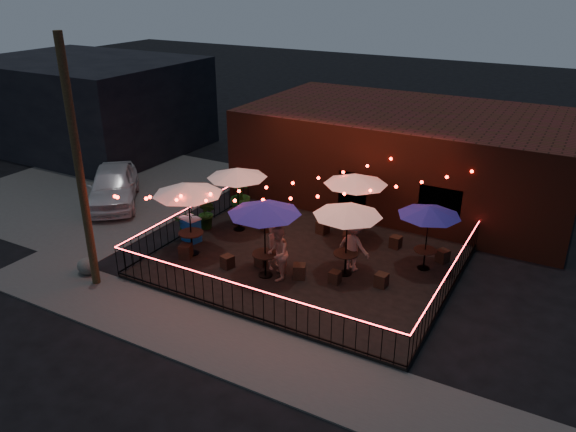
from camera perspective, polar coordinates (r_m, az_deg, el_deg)
name	(u,v)px	position (r m, az deg, el deg)	size (l,w,h in m)	color
ground	(277,289)	(18.38, -1.10, -7.45)	(110.00, 110.00, 0.00)	black
patio	(306,262)	(19.87, 1.81, -4.68)	(10.00, 8.00, 0.15)	black
sidewalk	(219,341)	(16.11, -7.07, -12.52)	(18.00, 2.50, 0.05)	#494643
parking_lot	(103,188)	(28.26, -18.32, 2.74)	(11.00, 12.00, 0.02)	#494643
brick_building	(409,155)	(25.70, 12.20, 6.10)	(14.00, 8.00, 4.00)	#3E1C10
background_building	(87,103)	(35.13, -19.76, 10.73)	(12.00, 9.00, 5.00)	black
utility_pole	(79,169)	(18.16, -20.47, 4.51)	(0.26, 0.26, 8.00)	#322614
fence_front	(243,301)	(16.60, -4.63, -8.56)	(10.00, 0.04, 1.04)	black
fence_left	(192,219)	(22.12, -9.73, -0.28)	(0.04, 8.00, 1.04)	black
fence_right	(449,282)	(18.14, 16.07, -6.50)	(0.04, 8.00, 1.04)	black
festoon_lights	(276,195)	(19.05, -1.21, 2.15)	(10.02, 8.72, 1.32)	#F6150B
cafe_table_0	(188,190)	(19.57, -10.16, 2.64)	(2.58, 2.58, 2.69)	black
cafe_table_1	(237,174)	(21.35, -5.19, 4.31)	(2.72, 2.72, 2.54)	black
cafe_table_2	(264,209)	(17.82, -2.42, 0.72)	(3.11, 3.11, 2.64)	black
cafe_table_3	(356,180)	(20.59, 6.90, 3.64)	(3.10, 3.10, 2.59)	black
cafe_table_4	(348,211)	(18.05, 6.09, 0.49)	(2.83, 2.83, 2.50)	black
cafe_table_5	(429,212)	(18.94, 14.17, 0.43)	(2.17, 2.17, 2.31)	black
bistro_chair_0	(186,251)	(20.22, -10.35, -3.52)	(0.42, 0.42, 0.49)	black
bistro_chair_1	(227,262)	(19.36, -6.17, -4.63)	(0.37, 0.37, 0.44)	black
bistro_chair_2	(240,219)	(22.61, -4.94, -0.28)	(0.37, 0.37, 0.44)	black
bistro_chair_3	(267,225)	(21.94, -2.19, -0.94)	(0.39, 0.39, 0.47)	black
bistro_chair_4	(261,260)	(19.41, -2.79, -4.48)	(0.35, 0.35, 0.41)	black
bistro_chair_5	(299,271)	(18.62, 1.15, -5.63)	(0.41, 0.41, 0.48)	black
bistro_chair_6	(323,227)	(21.77, 3.53, -1.16)	(0.41, 0.41, 0.48)	black
bistro_chair_7	(348,240)	(20.84, 6.15, -2.39)	(0.42, 0.42, 0.50)	black
bistro_chair_8	(335,277)	(18.42, 4.79, -6.20)	(0.34, 0.34, 0.40)	black
bistro_chair_9	(381,280)	(18.39, 9.46, -6.45)	(0.38, 0.38, 0.45)	black
bistro_chair_10	(396,242)	(20.98, 10.88, -2.61)	(0.37, 0.37, 0.44)	black
bistro_chair_11	(443,256)	(20.34, 15.44, -3.93)	(0.38, 0.38, 0.45)	black
patron_a	(274,247)	(18.99, -1.45, -3.14)	(0.58, 0.38, 1.58)	beige
patron_b	(278,253)	(18.27, -1.06, -3.81)	(0.90, 0.70, 1.85)	tan
patron_c	(354,245)	(18.95, 6.69, -2.94)	(1.18, 0.68, 1.83)	tan
potted_shrub_a	(190,224)	(21.43, -9.90, -0.84)	(1.08, 0.94, 1.20)	#114013
potted_shrub_b	(207,213)	(22.15, -8.24, 0.26)	(0.72, 0.58, 1.32)	#1B3B0D
potted_shrub_c	(240,194)	(23.60, -4.86, 2.21)	(0.86, 0.86, 1.54)	#123D0E
cooler	(191,229)	(21.31, -9.84, -1.32)	(0.83, 0.68, 0.96)	#0D49A6
boulder	(87,266)	(20.25, -19.71, -4.83)	(0.81, 0.69, 0.63)	#42423D
car_white	(113,185)	(25.94, -17.36, 2.98)	(1.97, 4.90, 1.67)	silver
car_silver	(120,154)	(31.07, -16.67, 6.06)	(1.41, 4.03, 1.33)	gray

